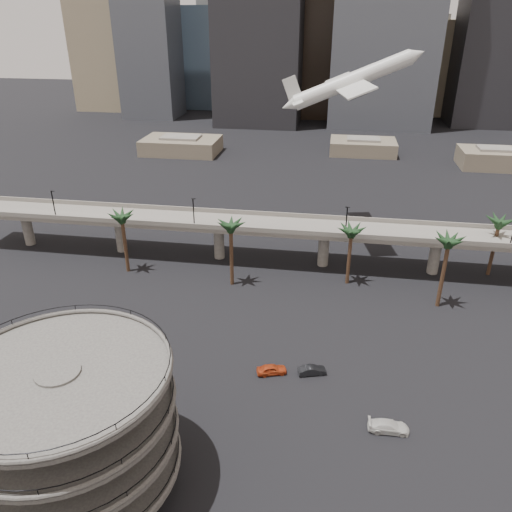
% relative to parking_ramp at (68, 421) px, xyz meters
% --- Properties ---
extents(ground, '(700.00, 700.00, 0.00)m').
position_rel_parking_ramp_xyz_m(ground, '(13.00, 4.00, -9.84)').
color(ground, black).
rests_on(ground, ground).
extents(parking_ramp, '(22.20, 22.20, 17.35)m').
position_rel_parking_ramp_xyz_m(parking_ramp, '(0.00, 0.00, 0.00)').
color(parking_ramp, '#464442').
rests_on(parking_ramp, ground).
extents(overpass, '(130.00, 9.30, 14.70)m').
position_rel_parking_ramp_xyz_m(overpass, '(13.00, 59.00, -2.50)').
color(overpass, '#69645D').
rests_on(overpass, ground).
extents(palm_trees, '(76.40, 18.40, 14.00)m').
position_rel_parking_ramp_xyz_m(palm_trees, '(24.58, 51.18, 1.46)').
color(palm_trees, '#4E3321').
rests_on(palm_trees, ground).
extents(low_buildings, '(135.00, 27.50, 6.80)m').
position_rel_parking_ramp_xyz_m(low_buildings, '(19.89, 146.30, -6.97)').
color(low_buildings, '#675F4C').
rests_on(low_buildings, ground).
extents(skyline, '(269.00, 86.00, 129.86)m').
position_rel_parking_ramp_xyz_m(skyline, '(28.11, 221.08, 37.69)').
color(skyline, '#86755C').
rests_on(skyline, ground).
extents(airborne_jet, '(29.48, 27.00, 13.75)m').
position_rel_parking_ramp_xyz_m(airborne_jet, '(27.24, 73.99, 24.92)').
color(airborne_jet, silver).
rests_on(airborne_jet, ground).
extents(car_a, '(4.68, 3.01, 1.48)m').
position_rel_parking_ramp_xyz_m(car_a, '(18.07, 22.69, -9.09)').
color(car_a, '#BA401A').
rests_on(car_a, ground).
extents(car_b, '(4.33, 2.54, 1.35)m').
position_rel_parking_ramp_xyz_m(car_b, '(23.88, 23.50, -9.16)').
color(car_b, black).
rests_on(car_b, ground).
extents(car_c, '(5.18, 2.26, 1.48)m').
position_rel_parking_ramp_xyz_m(car_c, '(33.98, 14.00, -9.09)').
color(car_c, silver).
rests_on(car_c, ground).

